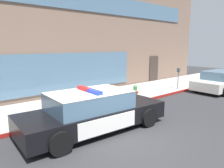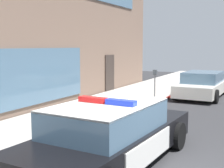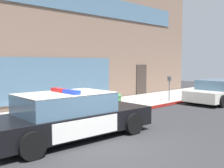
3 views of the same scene
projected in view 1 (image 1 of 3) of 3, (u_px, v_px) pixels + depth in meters
name	position (u px, v px, depth m)	size (l,w,h in m)	color
ground	(127.00, 137.00, 6.84)	(48.00, 48.00, 0.00)	#303033
sidewalk	(64.00, 106.00, 9.98)	(48.00, 3.44, 0.15)	#B2ADA3
curb_red_paint	(85.00, 116.00, 8.68)	(28.80, 0.04, 0.14)	maroon
storefront_building	(34.00, 34.00, 14.81)	(25.26, 9.18, 7.48)	#7A6051
police_cruiser	(93.00, 111.00, 7.28)	(5.24, 2.34, 1.49)	black
fire_hydrant	(135.00, 92.00, 11.15)	(0.34, 0.39, 0.73)	#4C994C
car_down_street	(221.00, 81.00, 13.78)	(4.66, 2.16, 1.29)	silver
parking_meter	(178.00, 75.00, 13.54)	(0.12, 0.18, 1.34)	slate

